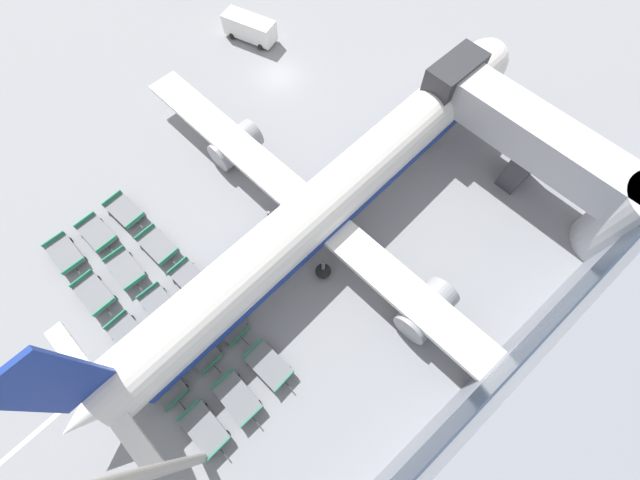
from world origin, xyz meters
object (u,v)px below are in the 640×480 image
(baggage_dolly_row_near_col_c, at_px, (130,335))
(baggage_dolly_row_mid_a_col_d, at_px, (199,349))
(baggage_dolly_row_mid_a_col_e, at_px, (237,398))
(baggage_dolly_row_mid_b_col_d, at_px, (226,322))
(baggage_dolly_row_mid_b_col_b, at_px, (158,245))
(baggage_dolly_row_mid_a_col_b, at_px, (125,269))
(baggage_dolly_row_near_col_e, at_px, (205,429))
(baggage_dolly_row_mid_b_col_a, at_px, (125,211))
(airplane, at_px, (327,203))
(baggage_dolly_row_near_col_b, at_px, (94,294))
(baggage_dolly_row_mid_a_col_a, at_px, (97,233))
(service_van, at_px, (250,28))
(baggage_dolly_row_mid_b_col_c, at_px, (191,280))
(baggage_dolly_row_mid_b_col_e, at_px, (269,365))
(baggage_dolly_row_near_col_d, at_px, (164,383))
(baggage_dolly_row_mid_a_col_c, at_px, (160,307))
(baggage_dolly_row_near_col_a, at_px, (65,254))

(baggage_dolly_row_near_col_c, xyz_separation_m, baggage_dolly_row_mid_a_col_d, (3.79, 3.09, 0.00))
(baggage_dolly_row_mid_a_col_d, xyz_separation_m, baggage_dolly_row_mid_a_col_e, (4.16, 0.24, 0.00))
(baggage_dolly_row_mid_b_col_d, bearing_deg, baggage_dolly_row_mid_b_col_b, -175.59)
(baggage_dolly_row_near_col_c, height_order, baggage_dolly_row_mid_a_col_b, same)
(baggage_dolly_row_near_col_e, xyz_separation_m, baggage_dolly_row_mid_b_col_a, (-17.06, 3.67, 0.00))
(airplane, xyz_separation_m, baggage_dolly_row_near_col_b, (-6.10, -16.50, -2.51))
(baggage_dolly_row_mid_a_col_a, bearing_deg, service_van, 115.67)
(baggage_dolly_row_near_col_b, relative_size, baggage_dolly_row_mid_a_col_b, 1.01)
(baggage_dolly_row_mid_a_col_b, distance_m, baggage_dolly_row_mid_b_col_a, 5.01)
(baggage_dolly_row_mid_b_col_c, distance_m, baggage_dolly_row_mid_b_col_e, 8.35)
(airplane, bearing_deg, baggage_dolly_row_near_col_b, -110.30)
(baggage_dolly_row_mid_a_col_e, distance_m, baggage_dolly_row_mid_b_col_a, 16.94)
(baggage_dolly_row_mid_a_col_d, bearing_deg, baggage_dolly_row_mid_a_col_a, -174.26)
(airplane, height_order, baggage_dolly_row_mid_a_col_b, airplane)
(baggage_dolly_row_mid_a_col_a, relative_size, baggage_dolly_row_mid_a_col_d, 1.00)
(baggage_dolly_row_mid_a_col_a, xyz_separation_m, baggage_dolly_row_mid_b_col_b, (3.88, 3.02, 0.00))
(baggage_dolly_row_mid_a_col_d, bearing_deg, baggage_dolly_row_mid_b_col_c, 153.22)
(baggage_dolly_row_mid_b_col_b, distance_m, baggage_dolly_row_mid_b_col_c, 4.00)
(baggage_dolly_row_near_col_c, relative_size, baggage_dolly_row_near_col_d, 1.01)
(baggage_dolly_row_mid_b_col_e, bearing_deg, baggage_dolly_row_mid_b_col_b, -174.59)
(baggage_dolly_row_near_col_c, distance_m, baggage_dolly_row_mid_a_col_d, 4.89)
(baggage_dolly_row_mid_a_col_a, bearing_deg, airplane, 53.75)
(baggage_dolly_row_mid_b_col_a, bearing_deg, baggage_dolly_row_near_col_b, -46.33)
(baggage_dolly_row_near_col_b, height_order, baggage_dolly_row_mid_a_col_a, same)
(baggage_dolly_row_mid_a_col_c, bearing_deg, baggage_dolly_row_near_col_a, -157.35)
(baggage_dolly_row_near_col_c, height_order, baggage_dolly_row_mid_b_col_e, same)
(baggage_dolly_row_near_col_e, distance_m, baggage_dolly_row_mid_a_col_b, 12.69)
(baggage_dolly_row_near_col_b, height_order, baggage_dolly_row_near_col_d, same)
(airplane, bearing_deg, baggage_dolly_row_mid_a_col_e, -64.29)
(baggage_dolly_row_mid_b_col_b, distance_m, baggage_dolly_row_mid_b_col_e, 12.35)
(baggage_dolly_row_mid_a_col_a, relative_size, baggage_dolly_row_mid_b_col_a, 1.00)
(baggage_dolly_row_mid_a_col_a, bearing_deg, baggage_dolly_row_mid_a_col_e, 5.11)
(airplane, xyz_separation_m, baggage_dolly_row_near_col_a, (-10.34, -16.75, -2.51))
(baggage_dolly_row_near_col_e, height_order, baggage_dolly_row_mid_b_col_b, same)
(baggage_dolly_row_near_col_a, relative_size, baggage_dolly_row_near_col_d, 1.00)
(baggage_dolly_row_near_col_c, bearing_deg, baggage_dolly_row_mid_b_col_a, 153.69)
(baggage_dolly_row_near_col_d, bearing_deg, service_van, 134.55)
(airplane, relative_size, baggage_dolly_row_near_col_a, 11.04)
(baggage_dolly_row_near_col_d, bearing_deg, baggage_dolly_row_mid_a_col_b, 167.89)
(airplane, relative_size, baggage_dolly_row_mid_b_col_e, 10.96)
(baggage_dolly_row_mid_a_col_a, xyz_separation_m, baggage_dolly_row_mid_b_col_c, (7.85, 3.50, 0.00))
(airplane, xyz_separation_m, baggage_dolly_row_mid_b_col_a, (-10.80, -11.58, -2.51))
(baggage_dolly_row_mid_a_col_e, relative_size, baggage_dolly_row_mid_b_col_b, 0.99)
(baggage_dolly_row_mid_b_col_a, bearing_deg, service_van, 117.60)
(baggage_dolly_row_near_col_a, distance_m, baggage_dolly_row_mid_b_col_c, 9.90)
(baggage_dolly_row_mid_a_col_a, xyz_separation_m, baggage_dolly_row_mid_b_col_a, (-0.42, 2.58, 0.00))
(baggage_dolly_row_near_col_d, bearing_deg, baggage_dolly_row_mid_a_col_c, 152.50)
(baggage_dolly_row_mid_a_col_a, bearing_deg, baggage_dolly_row_near_col_c, -12.21)
(baggage_dolly_row_mid_a_col_a, bearing_deg, baggage_dolly_row_near_col_e, -3.75)
(baggage_dolly_row_near_col_d, height_order, baggage_dolly_row_mid_b_col_a, same)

